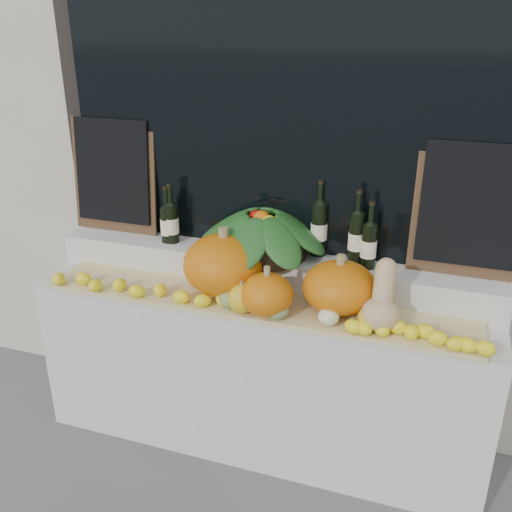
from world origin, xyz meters
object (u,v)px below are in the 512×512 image
at_px(pumpkin_left, 224,264).
at_px(butternut_squash, 382,303).
at_px(pumpkin_right, 339,287).
at_px(produce_bowl, 261,233).
at_px(wine_bottle_tall, 319,228).

height_order(pumpkin_left, butternut_squash, butternut_squash).
xyz_separation_m(pumpkin_right, butternut_squash, (0.20, -0.09, 0.00)).
height_order(produce_bowl, wine_bottle_tall, wine_bottle_tall).
bearing_deg(pumpkin_left, wine_bottle_tall, 37.16).
xyz_separation_m(pumpkin_left, wine_bottle_tall, (0.39, 0.30, 0.13)).
relative_size(pumpkin_right, produce_bowl, 0.48).
bearing_deg(butternut_squash, pumpkin_right, 155.63).
height_order(pumpkin_left, pumpkin_right, pumpkin_left).
xyz_separation_m(pumpkin_left, pumpkin_right, (0.57, -0.01, -0.03)).
distance_m(pumpkin_right, wine_bottle_tall, 0.38).
xyz_separation_m(pumpkin_right, produce_bowl, (-0.45, 0.22, 0.13)).
distance_m(pumpkin_right, produce_bowl, 0.51).
bearing_deg(produce_bowl, pumpkin_right, -25.91).
relative_size(pumpkin_left, wine_bottle_tall, 1.03).
distance_m(pumpkin_left, pumpkin_right, 0.57).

